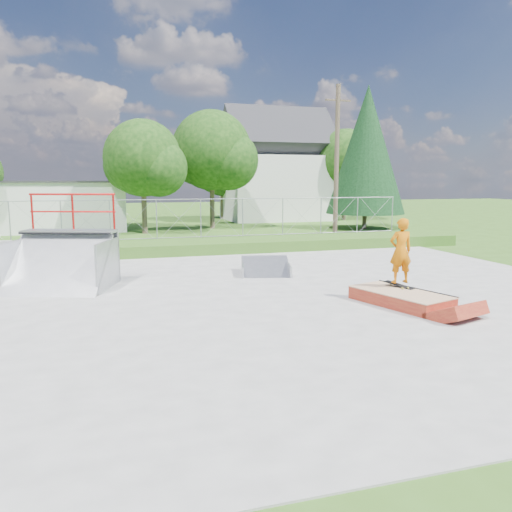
{
  "coord_description": "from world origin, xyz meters",
  "views": [
    {
      "loc": [
        -4.12,
        -12.17,
        3.13
      ],
      "look_at": [
        -0.29,
        0.64,
        1.1
      ],
      "focal_mm": 35.0,
      "sensor_mm": 36.0,
      "label": 1
    }
  ],
  "objects": [
    {
      "name": "flat_bank_ramp",
      "position": [
        0.89,
        3.48,
        0.24
      ],
      "size": [
        1.96,
        2.04,
        0.49
      ],
      "primitive_type": null,
      "rotation": [
        0.0,
        0.0,
        -0.25
      ],
      "color": "#95989C",
      "rests_on": "concrete_pad"
    },
    {
      "name": "quarter_pipe",
      "position": [
        -5.47,
        2.95,
        1.37
      ],
      "size": [
        3.33,
        3.07,
        2.73
      ],
      "primitive_type": null,
      "rotation": [
        0.0,
        0.0,
        -0.33
      ],
      "color": "#95989C",
      "rests_on": "concrete_pad"
    },
    {
      "name": "gable_house",
      "position": [
        9.0,
        26.0,
        3.84
      ],
      "size": [
        8.4,
        6.08,
        8.94
      ],
      "color": "silver",
      "rests_on": "ground"
    },
    {
      "name": "conifer_tree",
      "position": [
        12.0,
        17.0,
        5.05
      ],
      "size": [
        5.04,
        5.04,
        9.1
      ],
      "color": "#4E4031",
      "rests_on": "ground"
    },
    {
      "name": "tree_back_mid",
      "position": [
        5.21,
        27.86,
        3.63
      ],
      "size": [
        4.08,
        3.84,
        5.7
      ],
      "color": "#4E4031",
      "rests_on": "ground"
    },
    {
      "name": "utility_pole",
      "position": [
        7.5,
        12.0,
        4.0
      ],
      "size": [
        0.24,
        0.24,
        8.0
      ],
      "primitive_type": "cylinder",
      "color": "#4E4031",
      "rests_on": "ground"
    },
    {
      "name": "utility_building_flat",
      "position": [
        -8.0,
        22.0,
        1.5
      ],
      "size": [
        10.0,
        6.0,
        3.0
      ],
      "primitive_type": "cube",
      "color": "silver",
      "rests_on": "ground"
    },
    {
      "name": "skater",
      "position": [
        3.12,
        -1.02,
        1.26
      ],
      "size": [
        0.64,
        0.44,
        1.69
      ],
      "primitive_type": "imported",
      "rotation": [
        0.0,
        0.0,
        3.08
      ],
      "color": "#C86608",
      "rests_on": "grind_box"
    },
    {
      "name": "grind_box",
      "position": [
        2.88,
        -1.47,
        0.19
      ],
      "size": [
        1.89,
        2.73,
        0.37
      ],
      "rotation": [
        0.0,
        0.0,
        0.3
      ],
      "color": "maroon",
      "rests_on": "concrete_pad"
    },
    {
      "name": "grass_berm",
      "position": [
        0.0,
        9.5,
        0.25
      ],
      "size": [
        24.0,
        3.0,
        0.5
      ],
      "primitive_type": "cube",
      "color": "#335618",
      "rests_on": "ground"
    },
    {
      "name": "tree_center",
      "position": [
        2.78,
        19.81,
        4.85
      ],
      "size": [
        5.44,
        5.12,
        7.6
      ],
      "color": "#4E4031",
      "rests_on": "ground"
    },
    {
      "name": "ground",
      "position": [
        0.0,
        0.0,
        0.0
      ],
      "size": [
        120.0,
        120.0,
        0.0
      ],
      "primitive_type": "plane",
      "color": "#335618",
      "rests_on": "ground"
    },
    {
      "name": "tree_right_far",
      "position": [
        14.27,
        23.82,
        4.54
      ],
      "size": [
        5.1,
        4.8,
        7.12
      ],
      "color": "#4E4031",
      "rests_on": "ground"
    },
    {
      "name": "chain_link_fence",
      "position": [
        0.0,
        10.5,
        1.4
      ],
      "size": [
        20.0,
        0.06,
        1.8
      ],
      "primitive_type": null,
      "color": "#94979C",
      "rests_on": "grass_berm"
    },
    {
      "name": "tree_left_near",
      "position": [
        -1.75,
        17.83,
        4.24
      ],
      "size": [
        4.76,
        4.48,
        6.65
      ],
      "color": "#4E4031",
      "rests_on": "ground"
    },
    {
      "name": "skateboard",
      "position": [
        3.12,
        -1.02,
        0.41
      ],
      "size": [
        0.58,
        0.8,
        0.13
      ],
      "primitive_type": "cube",
      "rotation": [
        0.14,
        0.0,
        0.51
      ],
      "color": "black",
      "rests_on": "grind_box"
    },
    {
      "name": "concrete_pad",
      "position": [
        0.0,
        0.0,
        0.02
      ],
      "size": [
        20.0,
        16.0,
        0.04
      ],
      "primitive_type": "cube",
      "color": "gray",
      "rests_on": "ground"
    }
  ]
}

